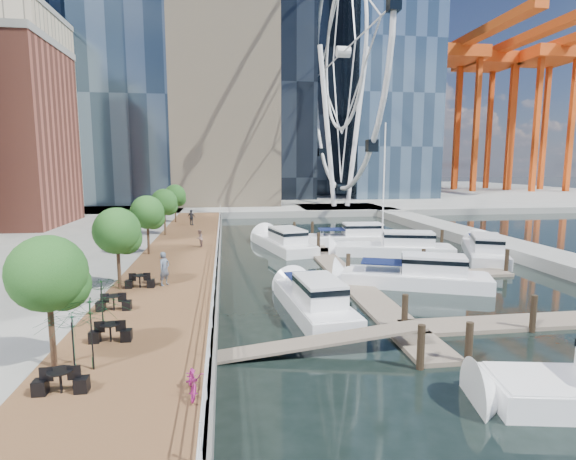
{
  "coord_description": "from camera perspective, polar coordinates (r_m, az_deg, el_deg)",
  "views": [
    {
      "loc": [
        -5.44,
        -21.7,
        7.9
      ],
      "look_at": [
        -0.7,
        11.83,
        3.0
      ],
      "focal_mm": 28.0,
      "sensor_mm": 36.0,
      "label": 1
    }
  ],
  "objects": [
    {
      "name": "ground",
      "position": [
        23.73,
        5.79,
        -11.26
      ],
      "size": [
        520.0,
        520.0,
        0.0
      ],
      "primitive_type": "plane",
      "color": "black",
      "rests_on": "ground"
    },
    {
      "name": "boardwalk",
      "position": [
        37.61,
        -13.34,
        -3.34
      ],
      "size": [
        6.0,
        60.0,
        1.0
      ],
      "primitive_type": "cube",
      "color": "brown",
      "rests_on": "ground"
    },
    {
      "name": "seawall",
      "position": [
        37.45,
        -8.76,
        -3.26
      ],
      "size": [
        0.25,
        60.0,
        1.0
      ],
      "primitive_type": "cube",
      "color": "#595954",
      "rests_on": "ground"
    },
    {
      "name": "land_far",
      "position": [
        124.04,
        -5.54,
        4.78
      ],
      "size": [
        200.0,
        114.0,
        1.0
      ],
      "primitive_type": "cube",
      "color": "gray",
      "rests_on": "ground"
    },
    {
      "name": "breakwater",
      "position": [
        49.41,
        23.06,
        -1.04
      ],
      "size": [
        4.0,
        60.0,
        1.0
      ],
      "primitive_type": "cube",
      "color": "gray",
      "rests_on": "ground"
    },
    {
      "name": "pier",
      "position": [
        76.58,
        6.7,
        2.63
      ],
      "size": [
        14.0,
        12.0,
        1.0
      ],
      "primitive_type": "cube",
      "color": "gray",
      "rests_on": "ground"
    },
    {
      "name": "railing",
      "position": [
        37.26,
        -8.95,
        -1.72
      ],
      "size": [
        0.1,
        60.0,
        1.05
      ],
      "primitive_type": null,
      "color": "white",
      "rests_on": "boardwalk"
    },
    {
      "name": "floating_docks",
      "position": [
        35.19,
        14.58,
        -4.19
      ],
      "size": [
        16.0,
        34.0,
        2.6
      ],
      "color": "#6D6051",
      "rests_on": "ground"
    },
    {
      "name": "ferris_wheel",
      "position": [
        78.32,
        7.03,
        21.47
      ],
      "size": [
        5.8,
        45.6,
        47.8
      ],
      "color": "white",
      "rests_on": "ground"
    },
    {
      "name": "port_cranes",
      "position": [
        138.8,
        24.38,
        12.52
      ],
      "size": [
        40.0,
        52.0,
        38.0
      ],
      "color": "#D84C14",
      "rests_on": "ground"
    },
    {
      "name": "street_trees",
      "position": [
        36.38,
        -17.45,
        2.16
      ],
      "size": [
        2.6,
        42.6,
        4.6
      ],
      "color": "#3F2B1C",
      "rests_on": "ground"
    },
    {
      "name": "cafe_tables",
      "position": [
        21.34,
        -21.42,
        -10.17
      ],
      "size": [
        2.5,
        13.7,
        0.74
      ],
      "color": "black",
      "rests_on": "ground"
    },
    {
      "name": "yacht_foreground",
      "position": [
        30.9,
        15.77,
        -6.9
      ],
      "size": [
        10.61,
        6.4,
        2.15
      ],
      "primitive_type": null,
      "rotation": [
        0.0,
        0.0,
        1.19
      ],
      "color": "white",
      "rests_on": "ground"
    },
    {
      "name": "bicycle",
      "position": [
        14.65,
        -11.96,
        -18.15
      ],
      "size": [
        0.8,
        1.71,
        0.87
      ],
      "primitive_type": "imported",
      "rotation": [
        0.0,
        0.0,
        0.14
      ],
      "color": "#89145C",
      "rests_on": "boardwalk"
    },
    {
      "name": "pedestrian_near",
      "position": [
        26.94,
        -15.42,
        -4.76
      ],
      "size": [
        0.82,
        0.85,
        1.96
      ],
      "primitive_type": "imported",
      "rotation": [
        0.0,
        0.0,
        0.89
      ],
      "color": "slate",
      "rests_on": "boardwalk"
    },
    {
      "name": "pedestrian_mid",
      "position": [
        38.88,
        -11.17,
        -1.04
      ],
      "size": [
        0.68,
        0.8,
        1.48
      ],
      "primitive_type": "imported",
      "rotation": [
        0.0,
        0.0,
        -1.75
      ],
      "color": "#7F6057",
      "rests_on": "boardwalk"
    },
    {
      "name": "pedestrian_far",
      "position": [
        53.1,
        -12.15,
        1.58
      ],
      "size": [
        1.15,
        0.94,
        1.83
      ],
      "primitive_type": "imported",
      "rotation": [
        0.0,
        0.0,
        2.59
      ],
      "color": "#343741",
      "rests_on": "boardwalk"
    },
    {
      "name": "moored_yachts",
      "position": [
        38.5,
        12.39,
        -3.8
      ],
      "size": [
        23.01,
        37.18,
        11.5
      ],
      "color": "white",
      "rests_on": "ground"
    },
    {
      "name": "cafe_seating",
      "position": [
        18.0,
        -23.8,
        -11.13
      ],
      "size": [
        3.84,
        7.35,
        2.53
      ],
      "color": "#0E361A",
      "rests_on": "ground"
    }
  ]
}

